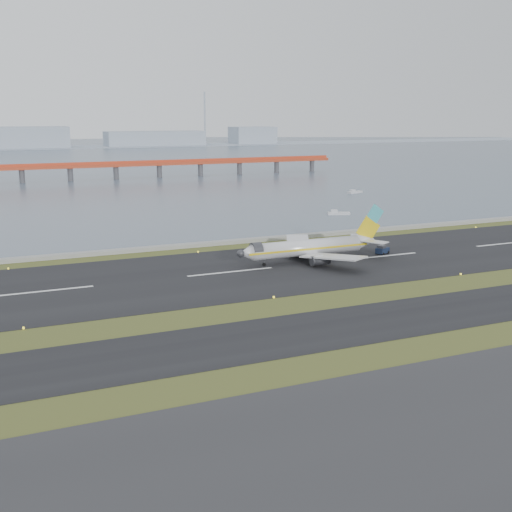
{
  "coord_description": "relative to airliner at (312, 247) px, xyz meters",
  "views": [
    {
      "loc": [
        -50.14,
        -98.51,
        34.14
      ],
      "look_at": [
        2.66,
        22.0,
        5.09
      ],
      "focal_mm": 45.0,
      "sensor_mm": 36.0,
      "label": 1
    }
  ],
  "objects": [
    {
      "name": "airliner",
      "position": [
        0.0,
        0.0,
        0.0
      ],
      "size": [
        38.52,
        32.89,
        12.8
      ],
      "color": "silver",
      "rests_on": "ground"
    },
    {
      "name": "seawall",
      "position": [
        -21.69,
        27.73,
        -2.96
      ],
      "size": [
        1000.0,
        2.5,
        1.0
      ],
      "primitive_type": "cube",
      "color": "gray",
      "rests_on": "ground"
    },
    {
      "name": "ground",
      "position": [
        -21.69,
        -32.27,
        -3.46
      ],
      "size": [
        1000.0,
        1000.0,
        0.0
      ],
      "primitive_type": "plane",
      "color": "#394B1A",
      "rests_on": "ground"
    },
    {
      "name": "runway_strip",
      "position": [
        -21.69,
        -2.27,
        -3.41
      ],
      "size": [
        1000.0,
        45.0,
        0.1
      ],
      "primitive_type": "cube",
      "color": "black",
      "rests_on": "ground"
    },
    {
      "name": "workboat_far",
      "position": [
        82.2,
        111.64,
        -2.89
      ],
      "size": [
        7.78,
        4.22,
        1.8
      ],
      "rotation": [
        0.0,
        0.0,
        0.27
      ],
      "color": "silver",
      "rests_on": "ground"
    },
    {
      "name": "taxiway_strip",
      "position": [
        -21.69,
        -44.27,
        -3.41
      ],
      "size": [
        1000.0,
        18.0,
        0.1
      ],
      "primitive_type": "cube",
      "color": "black",
      "rests_on": "ground"
    },
    {
      "name": "red_pier",
      "position": [
        -1.69,
        217.73,
        3.82
      ],
      "size": [
        260.0,
        5.0,
        10.2
      ],
      "color": "#B73C1F",
      "rests_on": "ground"
    },
    {
      "name": "far_shoreline",
      "position": [
        -8.07,
        587.73,
        2.61
      ],
      "size": [
        1400.0,
        80.0,
        60.5
      ],
      "color": "#9BA8B7",
      "rests_on": "ground"
    },
    {
      "name": "bay_water",
      "position": [
        -21.69,
        427.73,
        -3.46
      ],
      "size": [
        1400.0,
        800.0,
        1.3
      ],
      "primitive_type": "cube",
      "color": "#495968",
      "rests_on": "ground"
    },
    {
      "name": "pushback_tug",
      "position": [
        19.95,
        -0.0,
        -2.34
      ],
      "size": [
        4.09,
        3.31,
        2.29
      ],
      "rotation": [
        0.0,
        0.0,
        0.43
      ],
      "color": "#121C33",
      "rests_on": "ground"
    },
    {
      "name": "workboat_near",
      "position": [
        43.25,
        60.57,
        -2.87
      ],
      "size": [
        7.96,
        5.2,
        1.85
      ],
      "rotation": [
        0.0,
        0.0,
        -0.4
      ],
      "color": "silver",
      "rests_on": "ground"
    }
  ]
}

